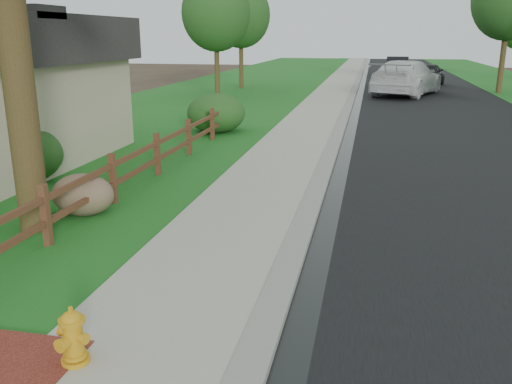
% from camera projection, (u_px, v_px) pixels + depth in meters
% --- Properties ---
extents(ground, '(120.00, 120.00, 0.00)m').
position_uv_depth(ground, '(210.00, 375.00, 5.61)').
color(ground, '#392A1F').
extents(road, '(8.00, 90.00, 0.02)m').
position_uv_depth(road, '(418.00, 86.00, 37.58)').
color(road, black).
rests_on(road, ground).
extents(curb, '(0.40, 90.00, 0.12)m').
position_uv_depth(curb, '(357.00, 84.00, 38.40)').
color(curb, gray).
rests_on(curb, ground).
extents(wet_gutter, '(0.50, 90.00, 0.00)m').
position_uv_depth(wet_gutter, '(362.00, 85.00, 38.34)').
color(wet_gutter, black).
rests_on(wet_gutter, road).
extents(sidewalk, '(2.20, 90.00, 0.10)m').
position_uv_depth(sidewalk, '(338.00, 84.00, 38.66)').
color(sidewalk, '#A8A292').
rests_on(sidewalk, ground).
extents(grass_strip, '(1.60, 90.00, 0.06)m').
position_uv_depth(grass_strip, '(312.00, 84.00, 39.05)').
color(grass_strip, '#1A5E1D').
rests_on(grass_strip, ground).
extents(lawn_near, '(9.00, 90.00, 0.04)m').
position_uv_depth(lawn_near, '(242.00, 82.00, 40.08)').
color(lawn_near, '#1A5E1D').
rests_on(lawn_near, ground).
extents(ranch_fence, '(0.12, 16.92, 1.10)m').
position_uv_depth(ranch_fence, '(137.00, 164.00, 12.17)').
color(ranch_fence, '#512B1B').
rests_on(ranch_fence, ground).
extents(fire_hydrant, '(0.42, 0.34, 0.64)m').
position_uv_depth(fire_hydrant, '(73.00, 337.00, 5.58)').
color(fire_hydrant, '#C18616').
rests_on(fire_hydrant, sidewalk).
extents(white_suv, '(4.88, 7.41, 1.99)m').
position_uv_depth(white_suv, '(407.00, 78.00, 31.45)').
color(white_suv, silver).
rests_on(white_suv, road).
extents(dark_car_mid, '(3.07, 5.10, 1.63)m').
position_uv_depth(dark_car_mid, '(427.00, 74.00, 37.21)').
color(dark_car_mid, black).
rests_on(dark_car_mid, road).
extents(dark_car_far, '(2.04, 5.13, 1.66)m').
position_uv_depth(dark_car_far, '(397.00, 67.00, 44.88)').
color(dark_car_far, black).
rests_on(dark_car_far, road).
extents(boulder, '(1.51, 1.35, 0.83)m').
position_uv_depth(boulder, '(83.00, 195.00, 10.51)').
color(boulder, brown).
rests_on(boulder, ground).
extents(shrub_c, '(2.38, 2.38, 1.36)m').
position_uv_depth(shrub_c, '(21.00, 155.00, 12.71)').
color(shrub_c, '#1E4D1B').
rests_on(shrub_c, ground).
extents(shrub_d, '(2.51, 2.51, 1.42)m').
position_uv_depth(shrub_d, '(216.00, 113.00, 19.35)').
color(shrub_d, '#1E4D1B').
rests_on(shrub_d, ground).
extents(tree_near_left, '(3.72, 3.72, 6.60)m').
position_uv_depth(tree_near_left, '(216.00, 13.00, 29.21)').
color(tree_near_left, '#3E2F19').
rests_on(tree_near_left, ground).
extents(tree_mid_left, '(3.73, 3.73, 6.68)m').
position_uv_depth(tree_mid_left, '(241.00, 15.00, 34.37)').
color(tree_mid_left, '#3E2F19').
rests_on(tree_mid_left, ground).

